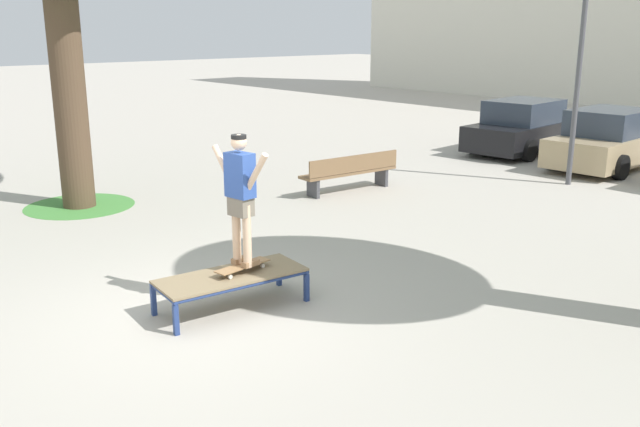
# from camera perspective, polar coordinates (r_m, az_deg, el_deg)

# --- Properties ---
(ground_plane) EXTENTS (120.00, 120.00, 0.00)m
(ground_plane) POSITION_cam_1_polar(r_m,az_deg,el_deg) (8.97, -9.82, -8.17)
(ground_plane) COLOR #B2AA9E
(skate_box) EXTENTS (0.96, 1.97, 0.46)m
(skate_box) POSITION_cam_1_polar(r_m,az_deg,el_deg) (8.94, -7.33, -5.28)
(skate_box) COLOR navy
(skate_box) RESTS_ON ground
(skateboard) EXTENTS (0.30, 0.82, 0.09)m
(skateboard) POSITION_cam_1_polar(r_m,az_deg,el_deg) (8.97, -6.40, -4.34)
(skateboard) COLOR #9E754C
(skateboard) RESTS_ON skate_box
(skater) EXTENTS (1.00, 0.32, 1.69)m
(skater) POSITION_cam_1_polar(r_m,az_deg,el_deg) (8.69, -6.58, 1.85)
(skater) COLOR beige
(skater) RESTS_ON skateboard
(grass_patch_near_left) EXTENTS (2.17, 2.17, 0.01)m
(grass_patch_near_left) POSITION_cam_1_polar(r_m,az_deg,el_deg) (14.81, -19.21, 0.60)
(grass_patch_near_left) COLOR #47893D
(grass_patch_near_left) RESTS_ON ground
(car_black) EXTENTS (2.17, 4.32, 1.50)m
(car_black) POSITION_cam_1_polar(r_m,az_deg,el_deg) (20.85, 16.52, 6.78)
(car_black) COLOR black
(car_black) RESTS_ON ground
(car_tan) EXTENTS (2.09, 4.28, 1.50)m
(car_tan) POSITION_cam_1_polar(r_m,az_deg,el_deg) (19.25, 22.84, 5.56)
(car_tan) COLOR tan
(car_tan) RESTS_ON ground
(park_bench) EXTENTS (0.63, 2.43, 0.83)m
(park_bench) POSITION_cam_1_polar(r_m,az_deg,el_deg) (15.13, 2.51, 3.47)
(park_bench) COLOR brown
(park_bench) RESTS_ON ground
(light_post) EXTENTS (0.36, 0.36, 5.83)m
(light_post) POSITION_cam_1_polar(r_m,az_deg,el_deg) (16.56, 21.00, 15.29)
(light_post) COLOR #4C4C51
(light_post) RESTS_ON ground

